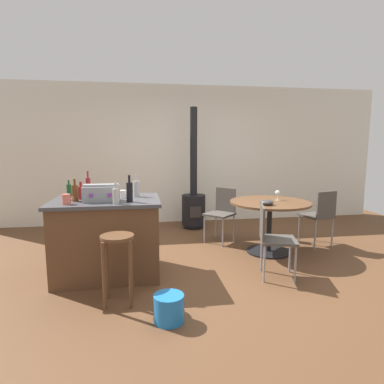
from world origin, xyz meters
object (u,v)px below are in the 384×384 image
Objects in this scene: dining_table at (270,213)px; folding_chair_near at (320,214)px; folding_chair_far at (222,210)px; toolbox at (101,193)px; kitchen_island at (108,237)px; bottle_6 at (116,196)px; folding_chair_left at (272,236)px; cup_0 at (66,199)px; plastic_bucket at (169,308)px; cup_1 at (123,194)px; wooden_stool at (118,255)px; bottle_3 at (69,190)px; wine_glass at (278,193)px; bottle_1 at (137,188)px; wood_stove at (194,200)px; bottle_2 at (88,187)px; bottle_0 at (75,193)px; bottle_5 at (130,192)px; bottle_4 at (81,192)px; serving_bowl at (267,202)px.

dining_table is 0.88m from folding_chair_near.
toolbox reaches higher than folding_chair_far.
bottle_6 is at bearing -66.95° from kitchen_island.
folding_chair_left is 2.34m from cup_0.
toolbox is (-2.25, -0.60, 0.43)m from dining_table.
cup_0 reaches higher than plastic_bucket.
wooden_stool is at bearing -91.51° from cup_1.
bottle_3 reaches higher than cup_1.
bottle_6 reaches higher than wine_glass.
kitchen_island is at bearing 74.43° from toolbox.
kitchen_island is 2.02m from folding_chair_far.
kitchen_island is 3.12× the size of toolbox.
kitchen_island is 4.58× the size of plastic_bucket.
folding_chair_near reaches higher than folding_chair_far.
wooden_stool is 4.80× the size of wine_glass.
dining_table is 4.28× the size of bottle_1.
dining_table is at bearing 9.72° from bottle_1.
folding_chair_near is (0.86, 0.14, -0.06)m from dining_table.
wood_stove reaches higher than wooden_stool.
kitchen_island is at bearing 118.16° from plastic_bucket.
wooden_stool is 0.66m from bottle_6.
wooden_stool is at bearing -155.04° from folding_chair_near.
bottle_2 reaches higher than folding_chair_left.
bottle_0 reaches higher than toolbox.
bottle_5 is 1.31× the size of bottle_6.
bottle_2 is (-2.14, 0.64, 0.54)m from folding_chair_left.
folding_chair_left is (-0.31, -0.85, -0.08)m from dining_table.
bottle_3 reaches higher than cup_0.
toolbox is at bearing -38.32° from bottle_4.
folding_chair_far is 1.51m from folding_chair_left.
cup_0 is at bearing 138.34° from wooden_stool.
bottle_0 is at bearing -167.96° from dining_table.
folding_chair_far is 2.54m from plastic_bucket.
bottle_1 reaches higher than kitchen_island.
dining_table is 2.73m from cup_0.
bottle_3 is at bearing 145.80° from kitchen_island.
plastic_bucket is at bearing -42.03° from cup_0.
wooden_stool is 2.58m from wine_glass.
kitchen_island is at bearing -168.02° from dining_table.
dining_table is 9.48× the size of cup_1.
bottle_0 is at bearing -149.27° from folding_chair_far.
wine_glass is 0.45m from serving_bowl.
folding_chair_near reaches higher than serving_bowl.
dining_table is at bearing -170.92° from folding_chair_near.
bottle_1 is (0.35, 0.15, 0.56)m from kitchen_island.
bottle_2 is at bearing 179.04° from serving_bowl.
bottle_3 is at bearing -137.20° from wood_stove.
cup_1 is (0.19, 0.10, 0.50)m from kitchen_island.
bottle_2 is 1.37× the size of bottle_6.
wine_glass is at bearing 21.58° from bottle_6.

